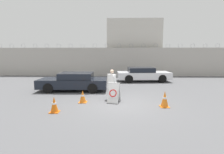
{
  "coord_description": "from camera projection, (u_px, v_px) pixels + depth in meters",
  "views": [
    {
      "loc": [
        -0.21,
        -8.6,
        2.56
      ],
      "look_at": [
        -0.51,
        1.81,
        1.13
      ],
      "focal_mm": 28.0,
      "sensor_mm": 36.0,
      "label": 1
    }
  ],
  "objects": [
    {
      "name": "ground_plane",
      "position": [
        121.0,
        104.0,
        8.86
      ],
      "size": [
        90.0,
        90.0,
        0.0
      ],
      "primitive_type": "plane",
      "color": "#5B5B5E"
    },
    {
      "name": "perimeter_wall",
      "position": [
        119.0,
        62.0,
        19.68
      ],
      "size": [
        36.0,
        0.3,
        3.62
      ],
      "color": "#ADA8A0",
      "rests_on": "ground_plane"
    },
    {
      "name": "building_block",
      "position": [
        132.0,
        48.0,
        23.81
      ],
      "size": [
        6.41,
        7.49,
        6.51
      ],
      "color": "beige",
      "rests_on": "ground_plane"
    },
    {
      "name": "barricade_sign",
      "position": [
        114.0,
        93.0,
        9.12
      ],
      "size": [
        0.74,
        0.78,
        1.04
      ],
      "rotation": [
        0.0,
        0.0,
        -0.28
      ],
      "color": "white",
      "rests_on": "ground_plane"
    },
    {
      "name": "security_guard",
      "position": [
        112.0,
        83.0,
        9.71
      ],
      "size": [
        0.56,
        0.58,
        1.67
      ],
      "rotation": [
        0.0,
        0.0,
        -0.53
      ],
      "color": "black",
      "rests_on": "ground_plane"
    },
    {
      "name": "traffic_cone_near",
      "position": [
        54.0,
        105.0,
        7.57
      ],
      "size": [
        0.39,
        0.39,
        0.7
      ],
      "color": "orange",
      "rests_on": "ground_plane"
    },
    {
      "name": "traffic_cone_mid",
      "position": [
        165.0,
        99.0,
        8.33
      ],
      "size": [
        0.42,
        0.42,
        0.77
      ],
      "color": "orange",
      "rests_on": "ground_plane"
    },
    {
      "name": "traffic_cone_far",
      "position": [
        83.0,
        96.0,
        9.1
      ],
      "size": [
        0.41,
        0.41,
        0.64
      ],
      "color": "orange",
      "rests_on": "ground_plane"
    },
    {
      "name": "parked_car_front_coupe",
      "position": [
        74.0,
        81.0,
        12.03
      ],
      "size": [
        4.65,
        2.01,
        1.23
      ],
      "rotation": [
        0.0,
        0.0,
        3.16
      ],
      "color": "black",
      "rests_on": "ground_plane"
    },
    {
      "name": "parked_car_rear_sedan",
      "position": [
        143.0,
        74.0,
        15.96
      ],
      "size": [
        4.84,
        2.24,
        1.27
      ],
      "rotation": [
        0.0,
        0.0,
        0.07
      ],
      "color": "black",
      "rests_on": "ground_plane"
    }
  ]
}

